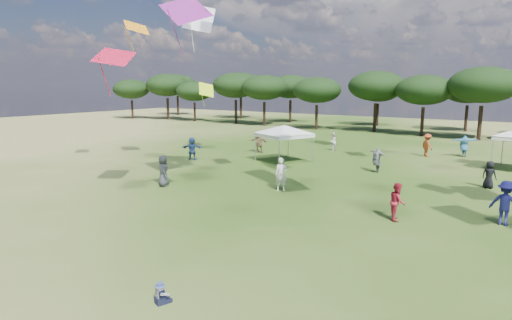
# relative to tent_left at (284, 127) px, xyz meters

# --- Properties ---
(tree_line) EXTENTS (108.78, 17.63, 7.77)m
(tree_line) POSITION_rel_tent_left_xyz_m (9.59, 25.80, 2.77)
(tree_line) COLOR black
(tree_line) RESTS_ON ground
(tent_left) EXTENTS (6.03, 6.03, 3.08)m
(tent_left) POSITION_rel_tent_left_xyz_m (0.00, 0.00, 0.00)
(tent_left) COLOR gray
(tent_left) RESTS_ON ground
(toddler) EXTENTS (0.44, 0.48, 0.59)m
(toddler) POSITION_rel_tent_left_xyz_m (7.76, -19.95, -2.40)
(toddler) COLOR black
(toddler) RESTS_ON ground
(festival_crowd) EXTENTS (30.92, 21.89, 1.91)m
(festival_crowd) POSITION_rel_tent_left_xyz_m (7.13, 0.51, -1.77)
(festival_crowd) COLOR navy
(festival_crowd) RESTS_ON ground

